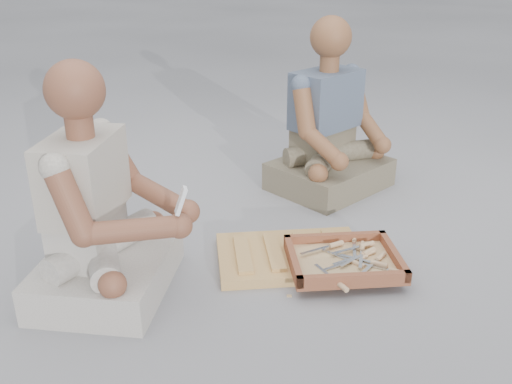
{
  "coord_description": "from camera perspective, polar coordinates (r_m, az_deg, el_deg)",
  "views": [
    {
      "loc": [
        -0.35,
        -2.13,
        1.3
      ],
      "look_at": [
        -0.02,
        0.14,
        0.3
      ],
      "focal_mm": 40.0,
      "sensor_mm": 36.0,
      "label": 1
    }
  ],
  "objects": [
    {
      "name": "carved_panel",
      "position": [
        2.57,
        3.48,
        -6.42
      ],
      "size": [
        0.66,
        0.45,
        0.04
      ],
      "primitive_type": "cube",
      "rotation": [
        0.0,
        0.0,
        -0.04
      ],
      "color": "#B18D44",
      "rests_on": "ground"
    },
    {
      "name": "chisel_7",
      "position": [
        2.31,
        8.24,
        -9.01
      ],
      "size": [
        0.09,
        0.21,
        0.02
      ],
      "rotation": [
        0.0,
        0.0,
        -1.23
      ],
      "color": "silver",
      "rests_on": "tool_tray"
    },
    {
      "name": "wood_chip_4",
      "position": [
        2.81,
        13.1,
        -4.65
      ],
      "size": [
        0.02,
        0.02,
        0.0
      ],
      "primitive_type": "cube",
      "rotation": [
        0.0,
        0.0,
        0.64
      ],
      "color": "#D5BA7E",
      "rests_on": "ground"
    },
    {
      "name": "chisel_0",
      "position": [
        2.51,
        10.73,
        -6.2
      ],
      "size": [
        0.21,
        0.1,
        0.02
      ],
      "rotation": [
        0.0,
        0.0,
        0.37
      ],
      "color": "silver",
      "rests_on": "tool_tray"
    },
    {
      "name": "wood_chip_7",
      "position": [
        2.56,
        14.21,
        -7.7
      ],
      "size": [
        0.02,
        0.02,
        0.0
      ],
      "primitive_type": "cube",
      "rotation": [
        0.0,
        0.0,
        2.34
      ],
      "color": "#D5BA7E",
      "rests_on": "ground"
    },
    {
      "name": "chisel_9",
      "position": [
        2.48,
        9.97,
        -6.7
      ],
      "size": [
        0.21,
        0.1,
        0.02
      ],
      "rotation": [
        0.0,
        0.0,
        0.37
      ],
      "color": "silver",
      "rests_on": "tool_tray"
    },
    {
      "name": "wood_chip_6",
      "position": [
        2.75,
        1.3,
        -4.63
      ],
      "size": [
        0.02,
        0.02,
        0.0
      ],
      "primitive_type": "cube",
      "rotation": [
        0.0,
        0.0,
        0.75
      ],
      "color": "#D5BA7E",
      "rests_on": "ground"
    },
    {
      "name": "wood_chip_11",
      "position": [
        2.83,
        8.61,
        -4.05
      ],
      "size": [
        0.02,
        0.02,
        0.0
      ],
      "primitive_type": "cube",
      "rotation": [
        0.0,
        0.0,
        1.83
      ],
      "color": "#D5BA7E",
      "rests_on": "ground"
    },
    {
      "name": "chisel_6",
      "position": [
        2.46,
        9.67,
        -6.93
      ],
      "size": [
        0.15,
        0.18,
        0.02
      ],
      "rotation": [
        0.0,
        0.0,
        -0.89
      ],
      "color": "silver",
      "rests_on": "tool_tray"
    },
    {
      "name": "wood_chip_5",
      "position": [
        2.46,
        9.81,
        -8.77
      ],
      "size": [
        0.02,
        0.02,
        0.0
      ],
      "primitive_type": "cube",
      "rotation": [
        0.0,
        0.0,
        3.08
      ],
      "color": "#D5BA7E",
      "rests_on": "ground"
    },
    {
      "name": "wood_chip_2",
      "position": [
        2.33,
        3.34,
        -10.34
      ],
      "size": [
        0.02,
        0.02,
        0.0
      ],
      "primitive_type": "cube",
      "rotation": [
        0.0,
        0.0,
        3.03
      ],
      "color": "#D5BA7E",
      "rests_on": "ground"
    },
    {
      "name": "wood_chip_9",
      "position": [
        2.49,
        2.94,
        -8.0
      ],
      "size": [
        0.02,
        0.02,
        0.0
      ],
      "primitive_type": "cube",
      "rotation": [
        0.0,
        0.0,
        0.29
      ],
      "color": "#D5BA7E",
      "rests_on": "ground"
    },
    {
      "name": "ground",
      "position": [
        2.53,
        0.87,
        -7.46
      ],
      "size": [
        60.0,
        60.0,
        0.0
      ],
      "primitive_type": "plane",
      "color": "#9B9A9F",
      "rests_on": "ground"
    },
    {
      "name": "wood_chip_3",
      "position": [
        2.55,
        13.76,
        -7.78
      ],
      "size": [
        0.02,
        0.02,
        0.0
      ],
      "primitive_type": "cube",
      "rotation": [
        0.0,
        0.0,
        2.2
      ],
      "color": "#D5BA7E",
      "rests_on": "ground"
    },
    {
      "name": "wood_chip_0",
      "position": [
        2.53,
        7.16,
        -7.61
      ],
      "size": [
        0.02,
        0.02,
        0.0
      ],
      "primitive_type": "cube",
      "rotation": [
        0.0,
        0.0,
        2.51
      ],
      "color": "#D5BA7E",
      "rests_on": "ground"
    },
    {
      "name": "tool_tray",
      "position": [
        2.47,
        8.76,
        -6.81
      ],
      "size": [
        0.48,
        0.39,
        0.06
      ],
      "rotation": [
        0.0,
        0.0,
        -0.05
      ],
      "color": "brown",
      "rests_on": "carved_panel"
    },
    {
      "name": "chisel_2",
      "position": [
        2.49,
        12.14,
        -6.55
      ],
      "size": [
        0.17,
        0.17,
        0.02
      ],
      "rotation": [
        0.0,
        0.0,
        0.77
      ],
      "color": "silver",
      "rests_on": "tool_tray"
    },
    {
      "name": "wood_chip_8",
      "position": [
        2.53,
        11.89,
        -7.89
      ],
      "size": [
        0.02,
        0.02,
        0.0
      ],
      "primitive_type": "cube",
      "rotation": [
        0.0,
        0.0,
        0.03
      ],
      "color": "#D5BA7E",
      "rests_on": "ground"
    },
    {
      "name": "chisel_10",
      "position": [
        2.54,
        7.61,
        -5.31
      ],
      "size": [
        0.21,
        0.09,
        0.02
      ],
      "rotation": [
        0.0,
        0.0,
        0.35
      ],
      "color": "silver",
      "rests_on": "tool_tray"
    },
    {
      "name": "craftsman",
      "position": [
        2.31,
        -15.3,
        -2.59
      ],
      "size": [
        0.69,
        0.71,
        0.94
      ],
      "rotation": [
        0.0,
        0.0,
        -1.85
      ],
      "color": "#BDB7AF",
      "rests_on": "ground"
    },
    {
      "name": "chisel_4",
      "position": [
        2.54,
        10.56,
        -5.62
      ],
      "size": [
        0.1,
        0.21,
        0.02
      ],
      "rotation": [
        0.0,
        0.0,
        1.21
      ],
      "color": "silver",
      "rests_on": "tool_tray"
    },
    {
      "name": "chisel_11",
      "position": [
        2.51,
        10.9,
        -6.02
      ],
      "size": [
        0.19,
        0.13,
        0.02
      ],
      "rotation": [
        0.0,
        0.0,
        0.57
      ],
      "color": "silver",
      "rests_on": "tool_tray"
    },
    {
      "name": "wood_chip_10",
      "position": [
        2.47,
        3.91,
        -8.29
      ],
      "size": [
        0.02,
        0.02,
        0.0
      ],
      "primitive_type": "cube",
      "rotation": [
        0.0,
        0.0,
        0.44
      ],
      "color": "#D5BA7E",
      "rests_on": "ground"
    },
    {
      "name": "chisel_1",
      "position": [
        2.46,
        11.73,
        -6.96
      ],
      "size": [
        0.19,
        0.14,
        0.02
      ],
      "rotation": [
        0.0,
        0.0,
        -0.63
      ],
      "color": "silver",
      "rests_on": "tool_tray"
    },
    {
      "name": "wood_chip_1",
      "position": [
        2.58,
        0.79,
        -6.64
      ],
      "size": [
        0.02,
        0.02,
        0.0
      ],
      "primitive_type": "cube",
      "rotation": [
        0.0,
        0.0,
        0.47
      ],
      "color": "#D5BA7E",
      "rests_on": "ground"
    },
    {
      "name": "chisel_5",
      "position": [
        2.43,
        13.45,
        -7.65
      ],
      "size": [
        0.19,
        0.14,
        0.02
      ],
      "rotation": [
        0.0,
        0.0,
        -0.6
      ],
      "color": "silver",
      "rests_on": "tool_tray"
    },
    {
      "name": "chisel_3",
      "position": [
        2.62,
        9.78,
        -4.69
      ],
      "size": [
        0.08,
        0.22,
        0.02
      ],
      "rotation": [
        0.0,
        0.0,
        1.29
      ],
      "color": "silver",
      "rests_on": "tool_tray"
    },
    {
      "name": "chisel_8",
      "position": [
        2.56,
        10.61,
        -5.3
      ],
      "size": [
        0.22,
        0.08,
        0.02
      ],
      "rotation": [
        0.0,
        0.0,
        0.31
      ],
      "color": "silver",
      "rests_on": "tool_tray"
    },
    {
      "name": "companion",
      "position": [
        3.25,
        7.39,
        5.79
      ],
      "size": [
        0.78,
        0.75,
        0.96
      ],
      "rotation": [
        0.0,
        0.0,
        3.75
      ],
      "color": "#746B54",
      "rests_on": "ground"
    },
    {
      "name": "mobile_phone",
      "position": [
        2.09,
        -7.51,
        -0.87
      ],
      "size": [
        0.05,
        0.05,
        0.1
      ],
      "rotation": [
        -0.35,
        0.0,
        -1.5
      ],
      "color": "white",
      "rests_on": "craftsman"
    }
  ]
}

